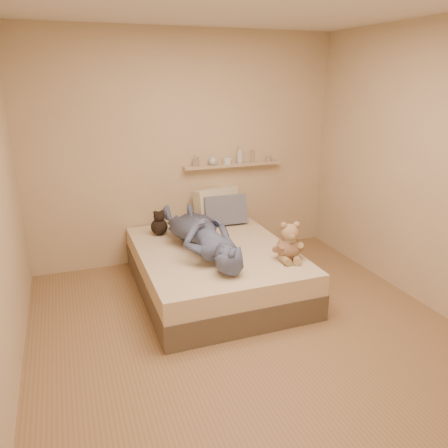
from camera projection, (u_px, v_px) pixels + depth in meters
name	position (u px, v px, depth m)	size (l,w,h in m)	color
room	(254.00, 187.00, 3.30)	(3.80, 3.80, 3.80)	olive
bed	(215.00, 269.00, 4.47)	(1.50, 1.90, 0.45)	brown
game_console	(226.00, 260.00, 3.79)	(0.17, 0.12, 0.05)	silver
teddy_bear	(289.00, 244.00, 4.08)	(0.31, 0.31, 0.38)	#946B51
dark_plush	(159.00, 224.00, 4.74)	(0.18, 0.18, 0.28)	black
pillow_cream	(217.00, 205.00, 5.18)	(0.55, 0.16, 0.40)	beige
pillow_grey	(225.00, 210.00, 5.08)	(0.50, 0.14, 0.34)	slate
person	(201.00, 234.00, 4.29)	(0.55, 1.50, 0.36)	#4F577C
wall_shelf	(233.00, 165.00, 5.18)	(1.20, 0.12, 0.03)	tan
shelf_bottles	(226.00, 158.00, 5.13)	(1.00, 0.15, 0.20)	silver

